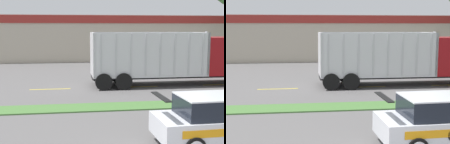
% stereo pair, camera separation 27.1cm
% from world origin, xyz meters
% --- Properties ---
extents(grass_verge, '(120.00, 1.45, 0.06)m').
position_xyz_m(grass_verge, '(0.00, 7.83, 0.03)').
color(grass_verge, '#477538').
rests_on(grass_verge, ground_plane).
extents(centre_line_4, '(2.40, 0.14, 0.01)m').
position_xyz_m(centre_line_4, '(-2.85, 12.56, 0.00)').
color(centre_line_4, yellow).
rests_on(centre_line_4, ground_plane).
extents(centre_line_5, '(2.40, 0.14, 0.01)m').
position_xyz_m(centre_line_5, '(2.55, 12.56, 0.00)').
color(centre_line_5, yellow).
rests_on(centre_line_5, ground_plane).
extents(centre_line_6, '(2.40, 0.14, 0.01)m').
position_xyz_m(centre_line_6, '(7.95, 12.56, 0.00)').
color(centre_line_6, yellow).
rests_on(centre_line_6, ground_plane).
extents(dump_truck_lead, '(12.34, 2.84, 3.40)m').
position_xyz_m(dump_truck_lead, '(7.01, 13.04, 1.60)').
color(dump_truck_lead, black).
rests_on(dump_truck_lead, ground_plane).
extents(rally_car, '(4.50, 1.98, 1.62)m').
position_xyz_m(rally_car, '(2.99, 2.82, 0.82)').
color(rally_car, silver).
rests_on(rally_car, ground_plane).
extents(store_building_backdrop, '(38.68, 12.10, 4.94)m').
position_xyz_m(store_building_backdrop, '(1.40, 32.63, 2.47)').
color(store_building_backdrop, '#BCB29E').
rests_on(store_building_backdrop, ground_plane).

